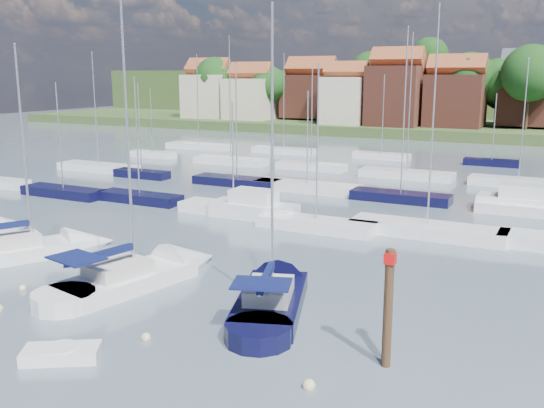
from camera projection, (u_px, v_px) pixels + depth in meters
The scene contains 12 objects.
ground at pixel (390, 183), 63.23m from camera, with size 260.00×260.00×0.00m, color #4E606A.
sailboat_left at pixel (43, 249), 38.12m from camera, with size 7.33×10.34×14.05m.
sailboat_centre at pixel (148, 274), 33.40m from camera, with size 5.62×12.22×16.05m.
sailboat_navy at pixel (274, 294), 30.41m from camera, with size 6.39×11.56×15.53m.
tender at pixel (61, 354), 24.17m from camera, with size 3.28×2.76×0.65m.
timber_piling at pixel (387, 331), 23.37m from camera, with size 0.40×0.40×7.01m.
buoy_c at pixel (23, 290), 31.96m from camera, with size 0.42×0.42×0.42m, color beige.
buoy_d at pixel (146, 340), 26.01m from camera, with size 0.43×0.43×0.43m, color beige.
buoy_e at pixel (287, 283), 33.06m from camera, with size 0.44×0.44×0.44m, color #D85914.
buoy_f at pixel (309, 388), 22.03m from camera, with size 0.49×0.49×0.49m, color beige.
marina_field at pixel (395, 188), 58.06m from camera, with size 79.62×41.41×15.93m.
far_shore_town at pixel (510, 102), 142.15m from camera, with size 212.46×90.00×22.27m.
Camera 1 is at (17.07, -21.13, 11.20)m, focal length 40.00 mm.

